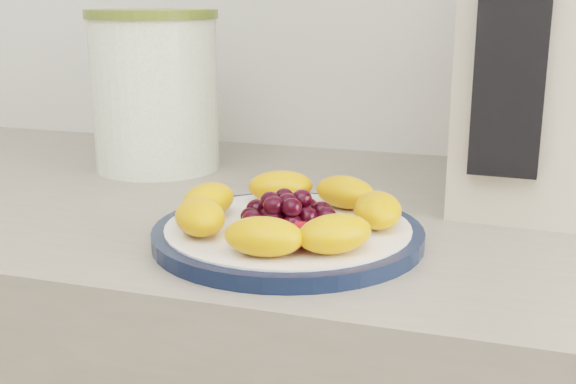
% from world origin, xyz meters
% --- Properties ---
extents(plate_rim, '(0.26, 0.26, 0.01)m').
position_xyz_m(plate_rim, '(-0.06, 1.06, 0.91)').
color(plate_rim, '#0E1934').
rests_on(plate_rim, counter).
extents(plate_face, '(0.24, 0.24, 0.02)m').
position_xyz_m(plate_face, '(-0.06, 1.06, 0.91)').
color(plate_face, white).
rests_on(plate_face, counter).
extents(canister, '(0.20, 0.20, 0.20)m').
position_xyz_m(canister, '(-0.33, 1.30, 1.00)').
color(canister, '#50711E').
rests_on(canister, counter).
extents(canister_lid, '(0.21, 0.21, 0.01)m').
position_xyz_m(canister_lid, '(-0.33, 1.30, 1.11)').
color(canister_lid, olive).
rests_on(canister_lid, canister).
extents(appliance_body, '(0.24, 0.32, 0.39)m').
position_xyz_m(appliance_body, '(0.20, 1.32, 1.10)').
color(appliance_body, beige).
rests_on(appliance_body, counter).
extents(appliance_panel, '(0.07, 0.03, 0.29)m').
position_xyz_m(appliance_panel, '(0.13, 1.17, 1.10)').
color(appliance_panel, black).
rests_on(appliance_panel, appliance_body).
extents(fruit_plate, '(0.22, 0.22, 0.03)m').
position_xyz_m(fruit_plate, '(-0.06, 1.05, 0.93)').
color(fruit_plate, orange).
rests_on(fruit_plate, plate_face).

